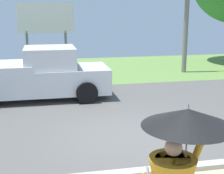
% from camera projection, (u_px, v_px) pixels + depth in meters
% --- Properties ---
extents(ground_plane, '(40.00, 22.00, 0.20)m').
position_uv_depth(ground_plane, '(110.00, 106.00, 11.45)').
color(ground_plane, '#565451').
extents(pickup_truck, '(5.20, 2.28, 1.88)m').
position_uv_depth(pickup_truck, '(37.00, 75.00, 12.07)').
color(pickup_truck, silver).
rests_on(pickup_truck, ground_plane).
extents(utility_pole, '(1.80, 0.24, 6.15)m').
position_uv_depth(utility_pole, '(187.00, 8.00, 16.57)').
color(utility_pole, gray).
rests_on(utility_pole, ground_plane).
extents(roadside_billboard, '(2.60, 0.12, 3.50)m').
position_uv_depth(roadside_billboard, '(46.00, 23.00, 15.57)').
color(roadside_billboard, slate).
rests_on(roadside_billboard, ground_plane).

